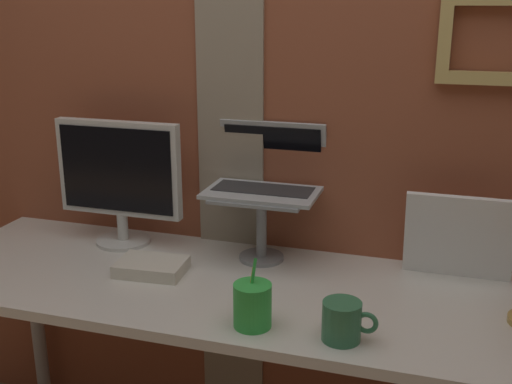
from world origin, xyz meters
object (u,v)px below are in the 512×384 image
Objects in this scene: laptop at (267,172)px; whiteboard_panel at (459,237)px; coffee_mug at (343,321)px; pen_cup at (252,305)px; monitor at (119,175)px.

laptop is 1.12× the size of whiteboard_panel.
whiteboard_panel reaches higher than coffee_mug.
laptop is 0.53m from pen_cup.
monitor is at bearing 153.14° from coffee_mug.
monitor reaches higher than pen_cup.
monitor is at bearing -172.43° from laptop.
laptop is 2.56× the size of coffee_mug.
pen_cup is at bearing -35.04° from monitor.
laptop is 0.60m from whiteboard_panel.
monitor is 2.41× the size of pen_cup.
pen_cup reaches higher than coffee_mug.
coffee_mug is at bearing -120.45° from whiteboard_panel.
pen_cup is at bearing 179.97° from coffee_mug.
pen_cup is at bearing -78.11° from laptop.
whiteboard_panel is 0.66m from pen_cup.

